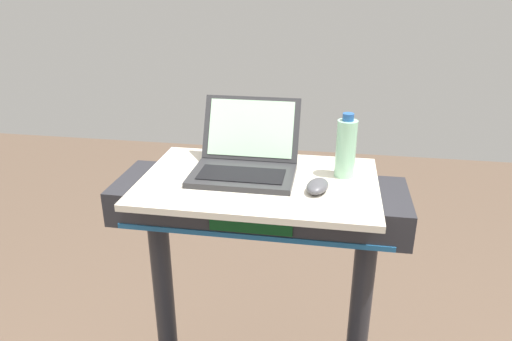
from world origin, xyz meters
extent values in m
cylinder|color=#28282D|center=(-0.34, 0.70, 0.56)|extent=(0.07, 0.07, 0.82)
cylinder|color=#28282D|center=(0.34, 0.70, 0.56)|extent=(0.07, 0.07, 0.82)
cube|color=#28282D|center=(0.00, 0.70, 1.03)|extent=(0.90, 0.28, 0.11)
cube|color=#0C3F19|center=(0.00, 0.56, 1.03)|extent=(0.24, 0.01, 0.06)
cube|color=#1E598C|center=(0.00, 0.56, 0.98)|extent=(0.81, 0.00, 0.02)
cube|color=beige|center=(0.00, 0.70, 1.09)|extent=(0.72, 0.47, 0.02)
cube|color=#2D2D30|center=(-0.05, 0.70, 1.11)|extent=(0.32, 0.21, 0.02)
cube|color=black|center=(-0.05, 0.69, 1.12)|extent=(0.26, 0.12, 0.00)
cube|color=#2D2D30|center=(-0.05, 0.85, 1.22)|extent=(0.32, 0.10, 0.19)
cube|color=#B2E0B7|center=(-0.05, 0.85, 1.22)|extent=(0.28, 0.08, 0.17)
ellipsoid|color=#4C4C51|center=(0.18, 0.64, 1.12)|extent=(0.08, 0.11, 0.03)
cylinder|color=#9EDBB2|center=(0.26, 0.77, 1.19)|extent=(0.06, 0.06, 0.18)
cylinder|color=#2659A5|center=(0.26, 0.77, 1.29)|extent=(0.03, 0.03, 0.02)
camera|label=1|loc=(0.21, -0.60, 1.68)|focal=33.20mm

